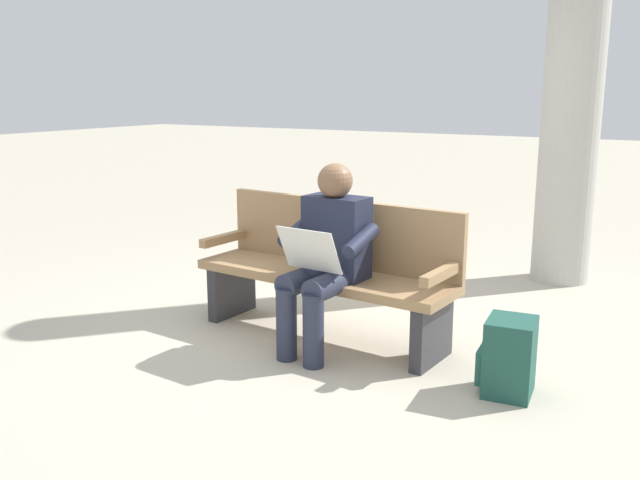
% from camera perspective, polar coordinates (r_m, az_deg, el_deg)
% --- Properties ---
extents(ground_plane, '(40.00, 40.00, 0.00)m').
position_cam_1_polar(ground_plane, '(4.67, 0.19, -7.97)').
color(ground_plane, '#B7AD99').
extents(bench_near, '(1.83, 0.62, 0.90)m').
position_cam_1_polar(bench_near, '(4.59, 0.70, -2.34)').
color(bench_near, '#9E7A51').
rests_on(bench_near, ground).
extents(person_seated, '(0.59, 0.59, 1.18)m').
position_cam_1_polar(person_seated, '(4.28, 0.55, -1.08)').
color(person_seated, '#1E2338').
rests_on(person_seated, ground).
extents(backpack, '(0.31, 0.31, 0.42)m').
position_cam_1_polar(backpack, '(3.91, 15.31, -9.33)').
color(backpack, '#1E4C42').
rests_on(backpack, ground).
extents(support_pillar, '(0.48, 0.48, 4.08)m').
position_cam_1_polar(support_pillar, '(6.16, 20.50, 15.52)').
color(support_pillar, '#B2AFA8').
rests_on(support_pillar, ground).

